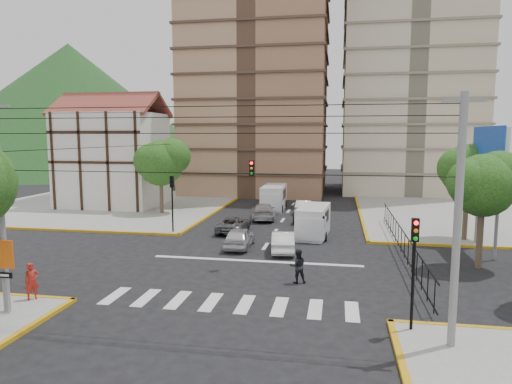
% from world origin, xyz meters
% --- Properties ---
extents(ground, '(160.00, 160.00, 0.00)m').
position_xyz_m(ground, '(0.00, 0.00, 0.00)').
color(ground, black).
rests_on(ground, ground).
extents(sidewalk_nw, '(26.00, 26.00, 0.15)m').
position_xyz_m(sidewalk_nw, '(-20.00, 20.00, 0.07)').
color(sidewalk_nw, gray).
rests_on(sidewalk_nw, ground).
extents(sidewalk_ne, '(26.00, 26.00, 0.15)m').
position_xyz_m(sidewalk_ne, '(20.00, 20.00, 0.07)').
color(sidewalk_ne, gray).
rests_on(sidewalk_ne, ground).
extents(crosswalk_stripes, '(12.00, 2.40, 0.01)m').
position_xyz_m(crosswalk_stripes, '(0.00, -6.00, 0.01)').
color(crosswalk_stripes, silver).
rests_on(crosswalk_stripes, ground).
extents(stop_line, '(13.00, 0.40, 0.01)m').
position_xyz_m(stop_line, '(0.00, 1.20, 0.01)').
color(stop_line, silver).
rests_on(stop_line, ground).
extents(tower_tan, '(18.00, 16.00, 48.00)m').
position_xyz_m(tower_tan, '(-6.00, 36.00, 24.00)').
color(tower_tan, '#97684B').
rests_on(tower_tan, ground).
extents(tower_beige, '(17.00, 16.00, 48.00)m').
position_xyz_m(tower_beige, '(14.00, 40.00, 24.00)').
color(tower_beige, beige).
rests_on(tower_beige, ground).
extents(tudor_building, '(10.80, 8.05, 12.23)m').
position_xyz_m(tudor_building, '(-19.00, 20.00, 5.25)').
color(tudor_building, silver).
rests_on(tudor_building, ground).
extents(distant_hill, '(70.00, 70.00, 28.00)m').
position_xyz_m(distant_hill, '(-55.00, 70.00, 14.00)').
color(distant_hill, '#204517').
rests_on(distant_hill, ground).
extents(park_fence, '(0.10, 22.50, 1.66)m').
position_xyz_m(park_fence, '(9.00, 4.50, 0.00)').
color(park_fence, black).
rests_on(park_fence, ground).
extents(billboard, '(0.36, 6.20, 8.10)m').
position_xyz_m(billboard, '(14.45, 6.00, 6.00)').
color(billboard, slate).
rests_on(billboard, ground).
extents(tree_park_a, '(4.41, 3.60, 6.83)m').
position_xyz_m(tree_park_a, '(13.08, 2.01, 5.01)').
color(tree_park_a, '#473828').
rests_on(tree_park_a, ground).
extents(tree_park_c, '(4.65, 3.80, 7.25)m').
position_xyz_m(tree_park_c, '(14.09, 9.01, 5.34)').
color(tree_park_c, '#473828').
rests_on(tree_park_c, ground).
extents(tree_tudor, '(5.39, 4.40, 7.43)m').
position_xyz_m(tree_tudor, '(-11.90, 16.01, 5.22)').
color(tree_tudor, '#473828').
rests_on(tree_tudor, ground).
extents(traffic_light_se, '(0.28, 0.22, 4.40)m').
position_xyz_m(traffic_light_se, '(7.80, -7.80, 3.11)').
color(traffic_light_se, black).
rests_on(traffic_light_se, ground).
extents(traffic_light_nw, '(0.28, 0.22, 4.40)m').
position_xyz_m(traffic_light_nw, '(-7.80, 7.80, 3.11)').
color(traffic_light_nw, black).
rests_on(traffic_light_nw, ground).
extents(traffic_light_hanging, '(18.00, 9.12, 0.92)m').
position_xyz_m(traffic_light_hanging, '(0.00, -2.04, 5.90)').
color(traffic_light_hanging, black).
rests_on(traffic_light_hanging, ground).
extents(utility_pole_sw, '(1.40, 0.28, 9.00)m').
position_xyz_m(utility_pole_sw, '(-9.00, -9.00, 4.77)').
color(utility_pole_sw, slate).
rests_on(utility_pole_sw, ground).
extents(utility_pole_se, '(1.40, 0.28, 9.00)m').
position_xyz_m(utility_pole_se, '(9.00, -9.00, 4.77)').
color(utility_pole_se, slate).
rests_on(utility_pole_se, ground).
extents(district_sign, '(0.90, 0.12, 3.20)m').
position_xyz_m(district_sign, '(-8.80, -9.24, 2.45)').
color(district_sign, slate).
rests_on(district_sign, ground).
extents(van_right_lane, '(2.47, 5.27, 2.30)m').
position_xyz_m(van_right_lane, '(3.09, 8.66, 1.12)').
color(van_right_lane, silver).
rests_on(van_right_lane, ground).
extents(van_left_lane, '(2.31, 5.55, 2.49)m').
position_xyz_m(van_left_lane, '(-1.64, 20.64, 1.21)').
color(van_left_lane, silver).
rests_on(van_left_lane, ground).
extents(car_silver_front_left, '(1.73, 4.20, 1.42)m').
position_xyz_m(car_silver_front_left, '(-1.71, 4.38, 0.71)').
color(car_silver_front_left, silver).
rests_on(car_silver_front_left, ground).
extents(car_white_front_right, '(1.97, 4.35, 1.38)m').
position_xyz_m(car_white_front_right, '(1.36, 3.84, 0.69)').
color(car_white_front_right, white).
rests_on(car_white_front_right, ground).
extents(car_grey_mid_left, '(2.15, 4.57, 1.26)m').
position_xyz_m(car_grey_mid_left, '(-3.24, 9.24, 0.63)').
color(car_grey_mid_left, slate).
rests_on(car_grey_mid_left, ground).
extents(car_silver_rear_left, '(2.86, 5.35, 1.48)m').
position_xyz_m(car_silver_rear_left, '(-1.82, 15.19, 0.74)').
color(car_silver_rear_left, '#ACACB1').
rests_on(car_silver_rear_left, ground).
extents(car_darkgrey_mid_right, '(1.71, 3.88, 1.30)m').
position_xyz_m(car_darkgrey_mid_right, '(1.92, 14.44, 0.65)').
color(car_darkgrey_mid_right, '#28282B').
rests_on(car_darkgrey_mid_right, ground).
extents(car_white_rear_right, '(1.46, 4.08, 1.34)m').
position_xyz_m(car_white_rear_right, '(1.62, 19.00, 0.67)').
color(car_white_rear_right, white).
rests_on(car_white_rear_right, ground).
extents(pedestrian_sw_corner, '(0.72, 0.75, 1.72)m').
position_xyz_m(pedestrian_sw_corner, '(-8.90, -7.50, 1.01)').
color(pedestrian_sw_corner, '#B3241B').
rests_on(pedestrian_sw_corner, sidewalk_sw).
extents(pedestrian_crosswalk, '(1.02, 0.89, 1.79)m').
position_xyz_m(pedestrian_crosswalk, '(2.90, -2.50, 0.90)').
color(pedestrian_crosswalk, black).
rests_on(pedestrian_crosswalk, ground).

